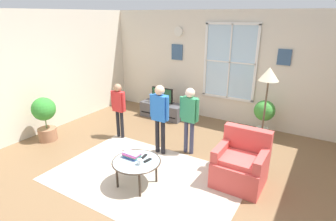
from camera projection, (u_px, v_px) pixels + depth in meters
The scene contains 18 objects.
ground_plane at pixel (153, 174), 4.68m from camera, with size 6.90×6.60×0.02m, color brown.
back_wall at pixel (223, 67), 6.67m from camera, with size 6.30×0.17×2.69m.
side_wall_left at pixel (28, 75), 5.80m from camera, with size 0.12×6.00×2.69m.
area_rug at pixel (146, 177), 4.55m from camera, with size 3.13×2.07×0.01m, color #C6B29E.
tv_stand at pixel (162, 110), 7.15m from camera, with size 1.15×0.46×0.39m.
television at pixel (162, 95), 7.00m from camera, with size 0.61×0.08×0.42m.
armchair at pixel (241, 165), 4.31m from camera, with size 0.76×0.74×0.87m.
coffee_table at pixel (136, 162), 4.23m from camera, with size 0.77×0.77×0.43m.
book_stack at pixel (132, 155), 4.31m from camera, with size 0.28×0.18×0.09m.
cup at pixel (140, 162), 4.10m from camera, with size 0.07×0.07×0.09m, color white.
remote_near_books at pixel (144, 156), 4.34m from camera, with size 0.04×0.14×0.02m, color black.
remote_near_cup at pixel (148, 160), 4.22m from camera, with size 0.04×0.14×0.02m, color black.
person_red_shirt at pixel (119, 105), 5.79m from camera, with size 0.37×0.17×1.22m.
person_blue_shirt at pixel (160, 112), 5.08m from camera, with size 0.41×0.19×1.37m.
person_green_shirt at pixel (189, 113), 5.09m from camera, with size 0.40×0.18×1.32m.
potted_plant_by_window at pixel (264, 113), 5.95m from camera, with size 0.45×0.45×0.82m.
potted_plant_corner at pixel (45, 116), 5.73m from camera, with size 0.49×0.49×0.96m.
floor_lamp at pixel (268, 85), 4.40m from camera, with size 0.32×0.32×1.79m.
Camera 1 is at (2.33, -3.31, 2.59)m, focal length 28.97 mm.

